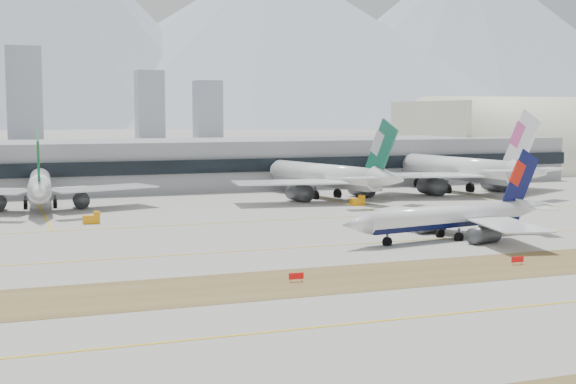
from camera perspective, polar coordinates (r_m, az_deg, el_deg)
name	(u,v)px	position (r m, az deg, el deg)	size (l,w,h in m)	color
ground	(272,244)	(145.46, -1.15, -3.74)	(3000.00, 3000.00, 0.00)	gray
apron_markings	(421,314)	(97.13, 9.43, -8.58)	(360.00, 122.22, 0.06)	brown
taxiing_airliner	(453,217)	(154.43, 11.65, -1.78)	(49.65, 42.65, 16.77)	white
widebody_eva	(40,187)	(206.89, -17.23, 0.35)	(57.52, 56.32, 20.53)	white
widebody_cathay	(329,177)	(221.27, 2.92, 1.07)	(61.72, 61.49, 22.62)	white
widebody_china_air	(462,170)	(242.18, 12.25, 1.51)	(69.99, 68.94, 25.12)	white
terminal	(153,164)	(255.33, -9.61, 1.95)	(280.00, 43.10, 15.00)	gray
hangar	(524,171)	(338.18, 16.40, 1.45)	(91.00, 60.00, 60.00)	silver
hold_sign_left	(296,276)	(113.22, 0.59, -6.00)	(2.20, 0.15, 1.35)	red
hold_sign_right	(518,259)	(130.83, 16.01, -4.63)	(2.20, 0.15, 1.35)	red
gse_b	(92,219)	(177.01, -13.77, -1.86)	(3.55, 2.00, 2.60)	orange
gse_c	(358,201)	(206.43, 4.99, -0.66)	(3.55, 2.00, 2.60)	orange
mountain_ridge	(36,24)	(1549.90, -17.51, 11.30)	(2830.00, 1120.00, 470.00)	#9EA8B7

